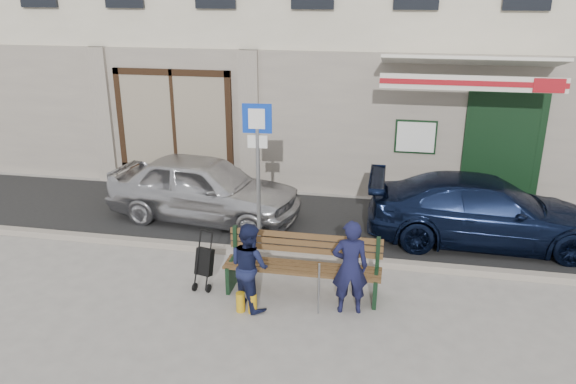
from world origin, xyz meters
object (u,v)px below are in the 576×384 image
(parking_sign, at_px, (258,155))
(bench, at_px, (299,267))
(stroller, at_px, (204,263))
(man, at_px, (350,267))
(woman, at_px, (249,266))
(car_silver, at_px, (204,188))
(car_navy, at_px, (485,211))

(parking_sign, xyz_separation_m, bench, (0.96, -1.34, -1.34))
(parking_sign, bearing_deg, bench, -58.43)
(bench, relative_size, stroller, 2.61)
(bench, distance_m, man, 0.91)
(woman, bearing_deg, car_silver, -22.61)
(bench, bearing_deg, woman, -142.94)
(parking_sign, distance_m, man, 2.67)
(car_silver, distance_m, woman, 3.55)
(stroller, bearing_deg, car_navy, 42.55)
(parking_sign, relative_size, woman, 2.02)
(man, bearing_deg, parking_sign, -54.38)
(bench, bearing_deg, stroller, -177.64)
(car_silver, relative_size, woman, 2.96)
(man, bearing_deg, bench, -34.61)
(bench, distance_m, stroller, 1.51)
(man, distance_m, woman, 1.46)
(stroller, bearing_deg, bench, 15.27)
(car_silver, height_order, man, man)
(car_silver, bearing_deg, stroller, -153.88)
(car_silver, relative_size, parking_sign, 1.46)
(woman, bearing_deg, bench, -105.24)
(car_silver, distance_m, man, 4.36)
(car_navy, bearing_deg, stroller, 119.11)
(car_silver, height_order, car_navy, car_silver)
(bench, bearing_deg, car_navy, 39.76)
(car_silver, xyz_separation_m, car_navy, (5.43, -0.08, -0.05))
(car_silver, relative_size, man, 2.74)
(man, distance_m, stroller, 2.34)
(car_navy, distance_m, woman, 4.74)
(parking_sign, bearing_deg, man, -48.12)
(car_navy, xyz_separation_m, woman, (-3.67, -3.00, 0.04))
(parking_sign, distance_m, stroller, 2.05)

